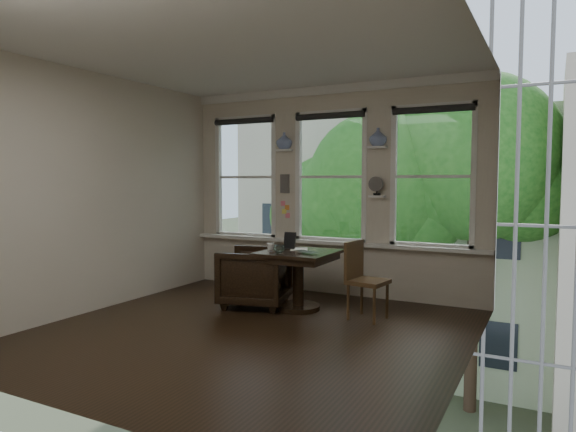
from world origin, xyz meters
The scene contains 25 objects.
ground centered at (0.00, 0.00, 0.00)m, with size 4.50×4.50×0.00m, color black.
ceiling centered at (0.00, 0.00, 3.00)m, with size 4.50×4.50×0.00m, color silver.
wall_back centered at (0.00, 2.25, 1.50)m, with size 4.50×4.50×0.00m, color beige.
wall_front centered at (0.00, -2.25, 1.50)m, with size 4.50×4.50×0.00m, color beige.
wall_left centered at (-2.25, 0.00, 1.50)m, with size 4.50×4.50×0.00m, color beige.
wall_right centered at (2.25, 0.00, 1.50)m, with size 4.50×4.50×0.00m, color beige.
window_left centered at (-1.45, 2.25, 1.70)m, with size 1.10×0.12×1.90m, color white, non-canonical shape.
window_center centered at (0.00, 2.25, 1.70)m, with size 1.10×0.12×1.90m, color white, non-canonical shape.
window_right centered at (1.45, 2.25, 1.70)m, with size 1.10×0.12×1.90m, color white, non-canonical shape.
shelf_left centered at (-0.72, 2.15, 2.10)m, with size 0.26×0.16×0.03m, color white.
shelf_right centered at (0.72, 2.15, 2.10)m, with size 0.26×0.16×0.03m, color white.
intercom centered at (-0.72, 2.18, 1.60)m, with size 0.14×0.06×0.28m, color #59544F.
sticky_notes centered at (-0.72, 2.19, 1.25)m, with size 0.16×0.01×0.24m, color pink, non-canonical shape.
desk_fan centered at (0.72, 2.13, 1.53)m, with size 0.20×0.20×0.24m, color #59544F, non-canonical shape.
vase_left centered at (-0.72, 2.15, 2.24)m, with size 0.24×0.24×0.25m, color silver.
vase_right centered at (0.72, 2.15, 2.24)m, with size 0.24×0.24×0.25m, color silver.
table centered at (0.02, 1.12, 0.38)m, with size 0.90×0.90×0.75m, color black, non-canonical shape.
armchair_left centered at (-0.57, 1.02, 0.39)m, with size 0.82×0.85×0.77m, color black.
cushion_red centered at (-0.57, 1.02, 0.45)m, with size 0.45×0.45×0.06m, color maroon.
side_chair_right centered at (0.96, 1.09, 0.46)m, with size 0.42×0.42×0.92m, color #432D18, non-canonical shape.
laptop centered at (0.18, 0.95, 0.76)m, with size 0.34×0.22×0.03m, color black.
mug centered at (-0.35, 1.06, 0.80)m, with size 0.10×0.10×0.09m, color white.
drinking_glass centered at (-0.10, 0.84, 0.80)m, with size 0.13×0.13×0.10m, color white.
tablet centered at (-0.18, 1.28, 0.86)m, with size 0.16×0.02×0.22m, color black.
papers centered at (-0.05, 1.29, 0.75)m, with size 0.22×0.30×0.00m, color silver.
Camera 1 is at (2.89, -4.67, 1.65)m, focal length 32.00 mm.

